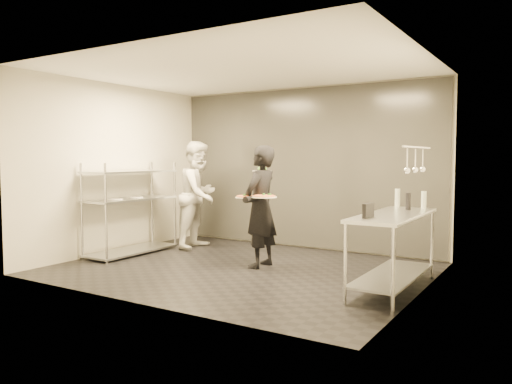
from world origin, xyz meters
The scene contains 13 objects.
room_shell centered at (0.00, 1.18, 1.40)m, with size 5.00×4.00×2.80m.
pass_rack centered at (-2.15, 0.00, 0.77)m, with size 0.60×1.60×1.50m.
prep_counter centered at (2.18, 0.00, 0.63)m, with size 0.60×1.80×0.92m.
utensil_rail centered at (2.43, 0.00, 1.55)m, with size 0.07×1.20×0.31m.
waiter centered at (0.19, 0.25, 0.88)m, with size 0.64×0.42×1.75m, color black.
chef centered at (-1.55, 1.03, 0.93)m, with size 0.90×0.70×1.86m, color silver.
pizza_plate_near centered at (0.05, 0.06, 1.03)m, with size 0.29×0.29×0.05m.
pizza_plate_far centered at (0.36, 0.07, 1.04)m, with size 0.35×0.35×0.05m.
salad_plate centered at (0.06, 0.50, 1.40)m, with size 0.29×0.29×0.07m.
pos_monitor centered at (2.06, -0.55, 1.00)m, with size 0.04×0.22×0.16m, color black.
bottle_green centered at (2.00, 0.80, 1.04)m, with size 0.07×0.07×0.25m, color gray.
bottle_clear centered at (2.34, 0.80, 1.03)m, with size 0.07×0.07×0.23m, color gray.
bottle_dark centered at (2.22, 0.51, 1.03)m, with size 0.06×0.06×0.22m, color black.
Camera 1 is at (3.88, -5.84, 1.59)m, focal length 35.00 mm.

